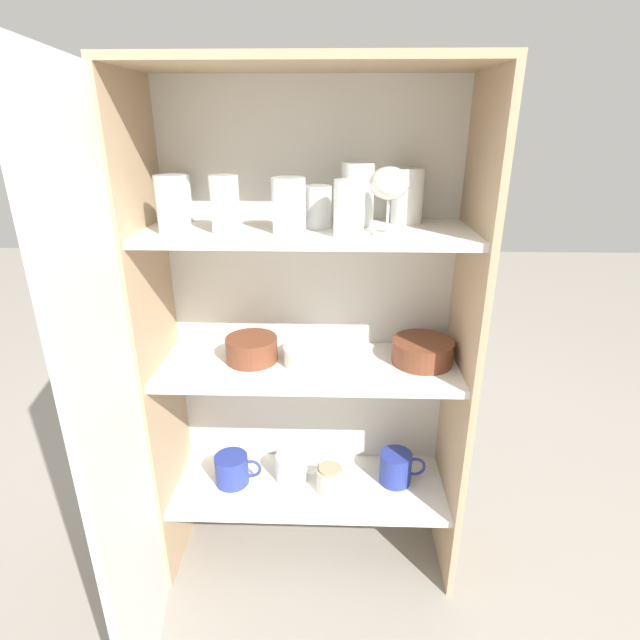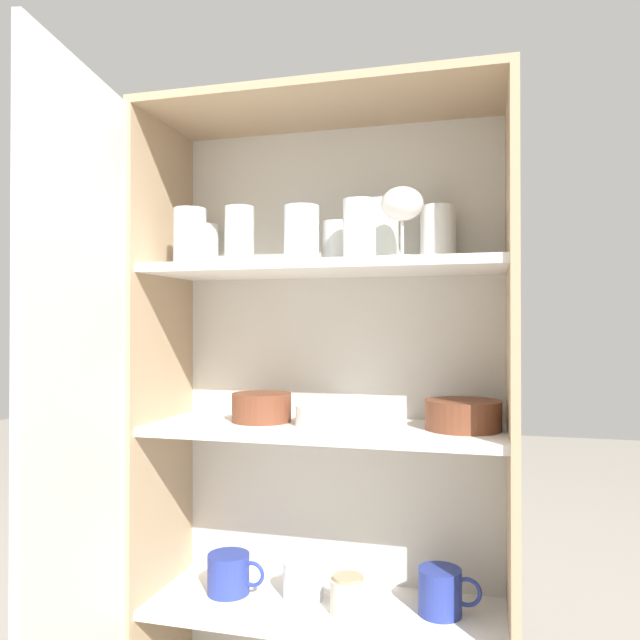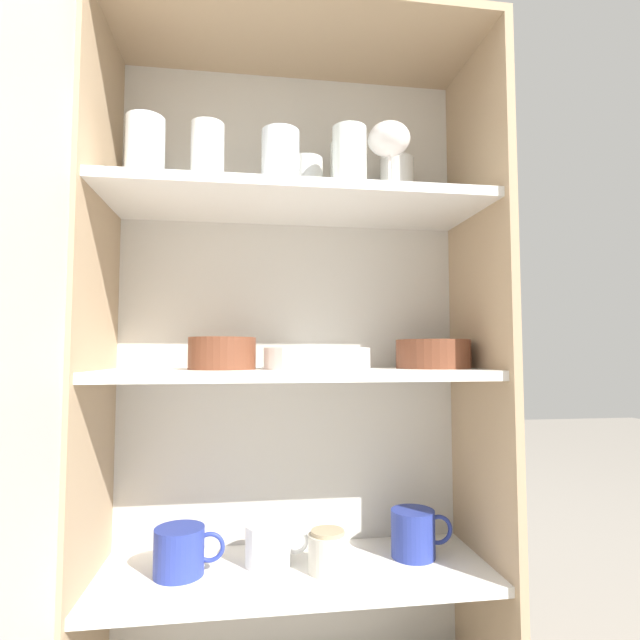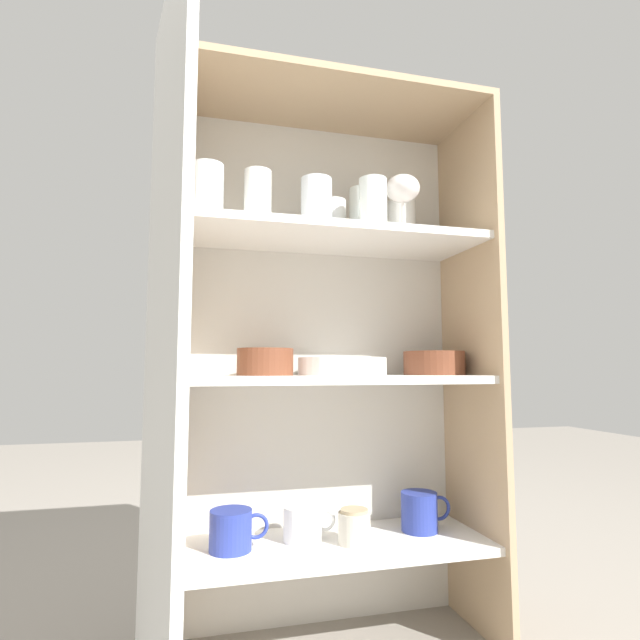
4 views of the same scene
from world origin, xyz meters
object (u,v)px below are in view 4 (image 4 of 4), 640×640
serving_bowl_small (265,361)px  coffee_mug_primary (420,511)px  plate_stack_white (342,366)px  storage_jar (354,527)px  mixing_bowl_large (434,362)px

serving_bowl_small → coffee_mug_primary: (0.41, 0.01, -0.39)m
plate_stack_white → coffee_mug_primary: 0.43m
plate_stack_white → storage_jar: 0.39m
plate_stack_white → storage_jar: plate_stack_white is taller
mixing_bowl_large → plate_stack_white: bearing=-180.0°
serving_bowl_small → mixing_bowl_large: bearing=0.5°
serving_bowl_small → coffee_mug_primary: bearing=1.1°
mixing_bowl_large → coffee_mug_primary: bearing=175.6°
plate_stack_white → serving_bowl_small: size_ratio=1.63×
plate_stack_white → mixing_bowl_large: mixing_bowl_large is taller
plate_stack_white → coffee_mug_primary: plate_stack_white is taller
coffee_mug_primary → storage_jar: bearing=-166.6°
mixing_bowl_large → serving_bowl_small: serving_bowl_small is taller
plate_stack_white → coffee_mug_primary: (0.21, 0.00, -0.38)m
coffee_mug_primary → plate_stack_white: bearing=-179.0°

